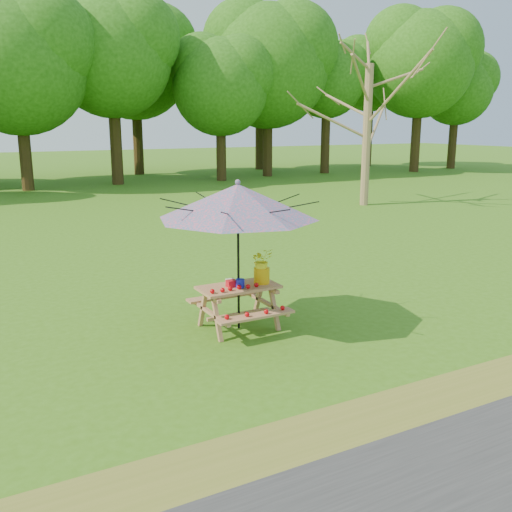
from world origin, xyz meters
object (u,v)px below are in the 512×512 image
picnic_table (239,308)px  patio_umbrella (238,202)px  flower_bucket (262,265)px  bare_tree (373,1)px

picnic_table → patio_umbrella: patio_umbrella is taller
patio_umbrella → flower_bucket: patio_umbrella is taller
bare_tree → flower_bucket: size_ratio=21.99×
picnic_table → patio_umbrella: size_ratio=0.49×
picnic_table → flower_bucket: 0.74m
picnic_table → flower_bucket: bearing=-4.2°
patio_umbrella → flower_bucket: size_ratio=4.95×
picnic_table → flower_bucket: (0.38, -0.03, 0.63)m
bare_tree → picnic_table: size_ratio=9.07×
picnic_table → patio_umbrella: (0.00, 0.00, 1.62)m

